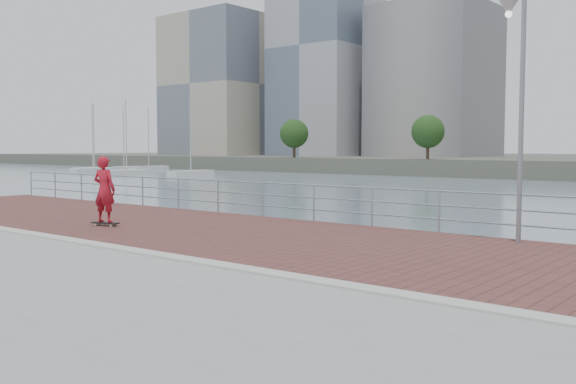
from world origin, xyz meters
The scene contains 8 objects.
water centered at (0.00, 0.00, -2.00)m, with size 400.00×400.00×0.00m, color slate.
brick_lane centered at (0.00, 3.60, 0.01)m, with size 40.00×6.80×0.02m, color brown.
curb centered at (0.00, 0.00, 0.03)m, with size 40.00×0.40×0.06m, color #B7B5AD.
guardrail centered at (0.00, 7.00, 0.69)m, with size 39.06×0.06×1.13m.
street_lamp centered at (3.28, 6.08, 4.07)m, with size 0.42×1.21×5.72m.
skateboard centered at (-6.91, 2.26, 0.10)m, with size 0.87×0.45×0.10m.
skateboarder centered at (-6.91, 2.26, 1.05)m, with size 0.69×0.45×1.88m, color #AA1625.
marina centered at (-81.04, 58.43, -1.47)m, with size 26.99×22.18×11.68m.
Camera 1 is at (8.52, -8.41, 2.24)m, focal length 40.00 mm.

